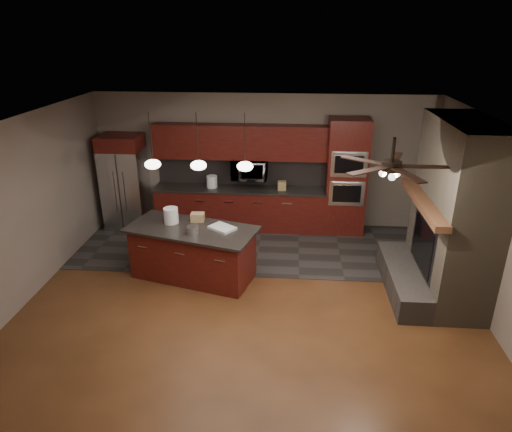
# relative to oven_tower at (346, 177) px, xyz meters

# --- Properties ---
(ground) EXTENTS (7.00, 7.00, 0.00)m
(ground) POSITION_rel_oven_tower_xyz_m (-1.70, -2.69, -1.19)
(ground) COLOR brown
(ground) RESTS_ON ground
(ceiling) EXTENTS (7.00, 6.00, 0.02)m
(ceiling) POSITION_rel_oven_tower_xyz_m (-1.70, -2.69, 1.61)
(ceiling) COLOR white
(ceiling) RESTS_ON back_wall
(back_wall) EXTENTS (7.00, 0.02, 2.80)m
(back_wall) POSITION_rel_oven_tower_xyz_m (-1.70, 0.31, 0.21)
(back_wall) COLOR gray
(back_wall) RESTS_ON ground
(right_wall) EXTENTS (0.02, 6.00, 2.80)m
(right_wall) POSITION_rel_oven_tower_xyz_m (1.80, -2.69, 0.21)
(right_wall) COLOR gray
(right_wall) RESTS_ON ground
(left_wall) EXTENTS (0.02, 6.00, 2.80)m
(left_wall) POSITION_rel_oven_tower_xyz_m (-5.20, -2.69, 0.21)
(left_wall) COLOR gray
(left_wall) RESTS_ON ground
(slate_tile_patch) EXTENTS (7.00, 2.40, 0.01)m
(slate_tile_patch) POSITION_rel_oven_tower_xyz_m (-1.70, -0.89, -1.19)
(slate_tile_patch) COLOR #332F2E
(slate_tile_patch) RESTS_ON ground
(fireplace_column) EXTENTS (1.30, 2.10, 2.80)m
(fireplace_column) POSITION_rel_oven_tower_xyz_m (1.34, -2.29, 0.11)
(fireplace_column) COLOR brown
(fireplace_column) RESTS_ON ground
(back_cabinetry) EXTENTS (3.59, 0.64, 2.20)m
(back_cabinetry) POSITION_rel_oven_tower_xyz_m (-2.18, 0.05, -0.30)
(back_cabinetry) COLOR #531B0F
(back_cabinetry) RESTS_ON ground
(oven_tower) EXTENTS (0.80, 0.63, 2.38)m
(oven_tower) POSITION_rel_oven_tower_xyz_m (0.00, 0.00, 0.00)
(oven_tower) COLOR #531B0F
(oven_tower) RESTS_ON ground
(microwave) EXTENTS (0.73, 0.41, 0.50)m
(microwave) POSITION_rel_oven_tower_xyz_m (-1.98, 0.06, 0.11)
(microwave) COLOR silver
(microwave) RESTS_ON back_cabinetry
(refrigerator) EXTENTS (0.85, 0.75, 1.99)m
(refrigerator) POSITION_rel_oven_tower_xyz_m (-4.60, -0.07, -0.20)
(refrigerator) COLOR silver
(refrigerator) RESTS_ON ground
(kitchen_island) EXTENTS (2.33, 1.52, 0.92)m
(kitchen_island) POSITION_rel_oven_tower_xyz_m (-2.74, -2.14, -0.73)
(kitchen_island) COLOR #531B0F
(kitchen_island) RESTS_ON ground
(white_bucket) EXTENTS (0.25, 0.25, 0.27)m
(white_bucket) POSITION_rel_oven_tower_xyz_m (-3.13, -1.95, -0.14)
(white_bucket) COLOR silver
(white_bucket) RESTS_ON kitchen_island
(paint_can) EXTENTS (0.24, 0.24, 0.13)m
(paint_can) POSITION_rel_oven_tower_xyz_m (-2.67, -2.36, -0.21)
(paint_can) COLOR silver
(paint_can) RESTS_ON kitchen_island
(paint_tray) EXTENTS (0.51, 0.48, 0.04)m
(paint_tray) POSITION_rel_oven_tower_xyz_m (-2.22, -2.14, -0.25)
(paint_tray) COLOR silver
(paint_tray) RESTS_ON kitchen_island
(cardboard_box) EXTENTS (0.23, 0.17, 0.14)m
(cardboard_box) POSITION_rel_oven_tower_xyz_m (-2.69, -1.84, -0.20)
(cardboard_box) COLOR #9B7B50
(cardboard_box) RESTS_ON kitchen_island
(counter_bucket) EXTENTS (0.28, 0.28, 0.25)m
(counter_bucket) POSITION_rel_oven_tower_xyz_m (-2.76, 0.01, -0.17)
(counter_bucket) COLOR white
(counter_bucket) RESTS_ON back_cabinetry
(counter_box) EXTENTS (0.18, 0.14, 0.19)m
(counter_box) POSITION_rel_oven_tower_xyz_m (-1.30, -0.04, -0.20)
(counter_box) COLOR tan
(counter_box) RESTS_ON back_cabinetry
(pendant_left) EXTENTS (0.26, 0.26, 0.92)m
(pendant_left) POSITION_rel_oven_tower_xyz_m (-3.35, -1.99, 0.77)
(pendant_left) COLOR black
(pendant_left) RESTS_ON ceiling
(pendant_center) EXTENTS (0.26, 0.26, 0.92)m
(pendant_center) POSITION_rel_oven_tower_xyz_m (-2.60, -1.99, 0.77)
(pendant_center) COLOR black
(pendant_center) RESTS_ON ceiling
(pendant_right) EXTENTS (0.26, 0.26, 0.92)m
(pendant_right) POSITION_rel_oven_tower_xyz_m (-1.85, -1.99, 0.77)
(pendant_right) COLOR black
(pendant_right) RESTS_ON ceiling
(ceiling_fan) EXTENTS (1.27, 1.33, 0.41)m
(ceiling_fan) POSITION_rel_oven_tower_xyz_m (0.10, -3.49, 1.27)
(ceiling_fan) COLOR black
(ceiling_fan) RESTS_ON ceiling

